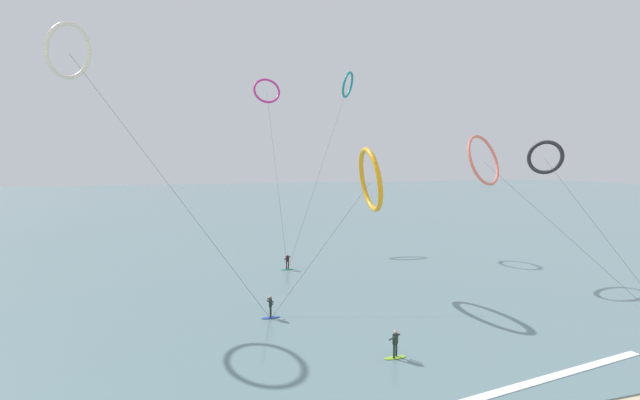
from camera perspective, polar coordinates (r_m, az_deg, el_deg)
sea_water at (r=114.84m, az=-10.87°, el=-0.32°), size 400.00×200.00×0.08m
surfer_lime at (r=25.05m, az=10.73°, el=-19.84°), size 1.40×0.72×1.70m
surfer_emerald at (r=42.85m, az=-4.69°, el=-8.95°), size 1.40×0.72×1.70m
surfer_cobalt at (r=30.37m, az=-7.11°, el=-15.14°), size 1.40×0.63×1.70m
kite_charcoal at (r=43.15m, az=29.58°, el=5.33°), size 2.35×14.90×13.56m
kite_amber at (r=34.27m, az=7.21°, el=2.91°), size 10.11×6.45×12.79m
kite_teal at (r=56.41m, az=3.98°, el=16.12°), size 12.12×13.54×23.72m
kite_coral at (r=43.22m, az=22.42°, el=5.30°), size 5.68×18.88×14.26m
kite_ivory at (r=39.58m, az=-32.29°, el=17.55°), size 16.52×11.18×22.57m
kite_magenta at (r=59.71m, az=-7.64°, el=15.23°), size 4.06×18.55×23.58m
wave_crest_mid at (r=24.57m, az=26.63°, el=-22.87°), size 18.87×2.97×0.12m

